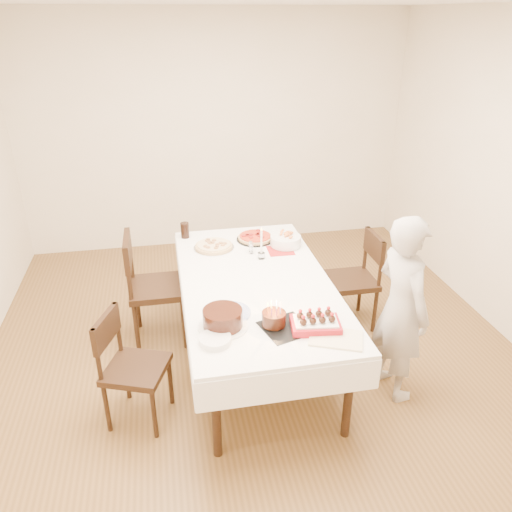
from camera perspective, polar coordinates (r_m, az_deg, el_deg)
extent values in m
plane|color=brown|center=(4.28, 0.14, -11.71)|extent=(5.00, 5.00, 0.00)
cube|color=beige|center=(5.99, -4.63, 13.71)|extent=(4.50, 0.04, 2.70)
cube|color=white|center=(4.07, 0.00, -7.48)|extent=(1.91, 2.42, 0.75)
imported|color=beige|center=(3.74, 16.24, -5.79)|extent=(0.43, 0.58, 1.43)
cylinder|color=beige|center=(4.41, -4.84, 1.12)|extent=(0.36, 0.36, 0.04)
cylinder|color=red|center=(4.56, -0.09, 2.13)|extent=(0.40, 0.40, 0.04)
cube|color=#B21E1E|center=(4.36, 2.81, 0.62)|extent=(0.23, 0.23, 0.01)
cylinder|color=white|center=(4.43, 3.41, 1.77)|extent=(0.30, 0.30, 0.09)
cylinder|color=white|center=(4.16, 0.62, 1.49)|extent=(0.08, 0.08, 0.29)
cylinder|color=black|center=(4.64, -8.13, 2.93)|extent=(0.10, 0.10, 0.14)
cylinder|color=black|center=(3.30, -3.83, -7.16)|extent=(0.40, 0.40, 0.13)
cube|color=black|center=(3.33, 3.40, -8.22)|extent=(0.37, 0.37, 0.01)
cylinder|color=#33190E|center=(3.30, 2.06, -6.66)|extent=(0.17, 0.17, 0.16)
cube|color=beige|center=(3.26, 9.11, -9.35)|extent=(0.39, 0.34, 0.03)
cylinder|color=white|center=(3.19, -4.69, -9.52)|extent=(0.23, 0.23, 0.04)
cylinder|color=white|center=(3.47, -3.11, -6.51)|extent=(0.38, 0.38, 0.01)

